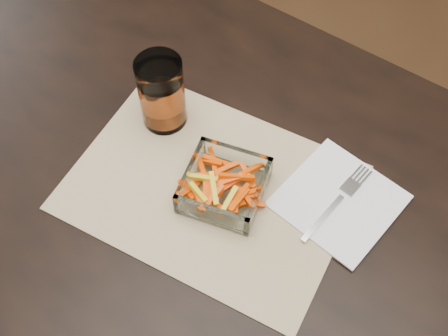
{
  "coord_description": "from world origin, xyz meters",
  "views": [
    {
      "loc": [
        0.19,
        -0.35,
        1.55
      ],
      "look_at": [
        -0.09,
        0.05,
        0.78
      ],
      "focal_mm": 45.0,
      "sensor_mm": 36.0,
      "label": 1
    }
  ],
  "objects_px": {
    "glass_bowl": "(224,187)",
    "fork": "(338,200)",
    "dining_table": "(251,251)",
    "tumbler": "(162,95)"
  },
  "relations": [
    {
      "from": "dining_table",
      "to": "glass_bowl",
      "type": "bearing_deg",
      "value": 161.62
    },
    {
      "from": "dining_table",
      "to": "glass_bowl",
      "type": "relative_size",
      "value": 10.45
    },
    {
      "from": "fork",
      "to": "dining_table",
      "type": "bearing_deg",
      "value": -120.1
    },
    {
      "from": "tumbler",
      "to": "glass_bowl",
      "type": "bearing_deg",
      "value": -20.45
    },
    {
      "from": "glass_bowl",
      "to": "fork",
      "type": "bearing_deg",
      "value": 30.1
    },
    {
      "from": "dining_table",
      "to": "tumbler",
      "type": "xyz_separation_m",
      "value": [
        -0.25,
        0.09,
        0.15
      ]
    },
    {
      "from": "dining_table",
      "to": "fork",
      "type": "relative_size",
      "value": 8.92
    },
    {
      "from": "dining_table",
      "to": "tumbler",
      "type": "relative_size",
      "value": 11.54
    },
    {
      "from": "glass_bowl",
      "to": "fork",
      "type": "distance_m",
      "value": 0.19
    },
    {
      "from": "tumbler",
      "to": "fork",
      "type": "bearing_deg",
      "value": 4.67
    }
  ]
}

